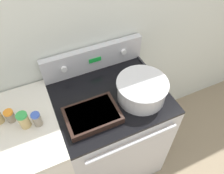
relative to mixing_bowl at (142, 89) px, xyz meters
The scene contains 10 objects.
kitchen_wall 0.54m from the mixing_bowl, 111.81° to the left, with size 8.00×0.05×2.50m.
stove_range 0.58m from the mixing_bowl, 152.46° to the left, with size 0.75×0.66×0.93m.
control_panel 0.43m from the mixing_bowl, 114.84° to the left, with size 0.75×0.07×0.19m.
side_counter 1.02m from the mixing_bowl, behind, with size 0.62×0.63×0.94m.
mixing_bowl is the anchor object (origin of this frame).
casserole_dish 0.35m from the mixing_bowl, behind, with size 0.33×0.23×0.05m.
ladle 0.21m from the mixing_bowl, 29.69° to the left, with size 0.07×0.31×0.07m.
spice_jar_blue_cap 0.66m from the mixing_bowl, behind, with size 0.05×0.05×0.10m.
spice_jar_green_cap 0.73m from the mixing_bowl, behind, with size 0.06×0.06×0.11m.
spice_jar_orange_cap 0.81m from the mixing_bowl, 169.03° to the left, with size 0.05×0.05×0.08m.
Camera 1 is at (-0.37, -0.53, 2.05)m, focal length 35.00 mm.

